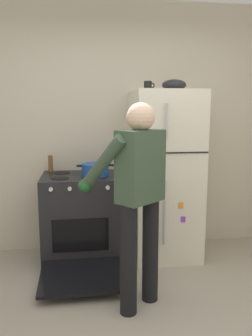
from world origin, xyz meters
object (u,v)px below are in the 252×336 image
object	(u,v)px
mixing_bowl	(174,85)
stove_range	(80,219)
pepper_mill	(50,164)
coffee_mug	(148,86)
red_pot	(95,170)
refrigerator	(165,175)
person_cook	(136,188)

from	to	relation	value
mixing_bowl	stove_range	bearing A→B (deg)	-178.95
pepper_mill	mixing_bowl	bearing A→B (deg)	-8.95
coffee_mug	pepper_mill	xyz separation A→B (m)	(-1.01, 0.15, -0.80)
stove_range	red_pot	xyz separation A→B (m)	(0.16, -0.03, 0.52)
refrigerator	person_cook	xyz separation A→B (m)	(-0.46, -0.93, 0.08)
refrigerator	person_cook	world-z (taller)	refrigerator
refrigerator	red_pot	xyz separation A→B (m)	(-0.73, -0.05, 0.09)
red_pot	refrigerator	bearing A→B (deg)	3.90
refrigerator	stove_range	bearing A→B (deg)	-178.87
person_cook	pepper_mill	world-z (taller)	person_cook
red_pot	pepper_mill	xyz separation A→B (m)	(-0.46, 0.25, 0.03)
red_pot	mixing_bowl	size ratio (longest dim) A/B	1.50
refrigerator	mixing_bowl	size ratio (longest dim) A/B	7.07
mixing_bowl	refrigerator	bearing A→B (deg)	-179.79
mixing_bowl	person_cook	bearing A→B (deg)	-119.96
coffee_mug	person_cook	bearing A→B (deg)	-105.93
coffee_mug	mixing_bowl	xyz separation A→B (m)	(0.26, -0.05, 0.01)
stove_range	mixing_bowl	world-z (taller)	mixing_bowl
red_pot	mixing_bowl	bearing A→B (deg)	3.53
pepper_mill	mixing_bowl	world-z (taller)	mixing_bowl
refrigerator	person_cook	size ratio (longest dim) A/B	1.09
refrigerator	pepper_mill	size ratio (longest dim) A/B	9.75
pepper_mill	refrigerator	bearing A→B (deg)	-9.56
pepper_mill	mixing_bowl	size ratio (longest dim) A/B	0.73
stove_range	mixing_bowl	xyz separation A→B (m)	(0.97, 0.02, 1.36)
stove_range	coffee_mug	distance (m)	1.53
person_cook	mixing_bowl	size ratio (longest dim) A/B	6.49
person_cook	pepper_mill	size ratio (longest dim) A/B	8.94
pepper_mill	red_pot	bearing A→B (deg)	-28.52
refrigerator	person_cook	bearing A→B (deg)	-116.14
person_cook	coffee_mug	bearing A→B (deg)	74.07
red_pot	pepper_mill	distance (m)	0.52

